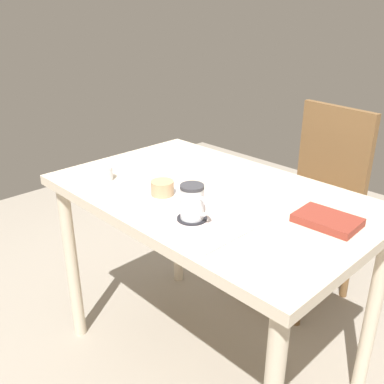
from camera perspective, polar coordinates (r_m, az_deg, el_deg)
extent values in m
cube|color=#9E9384|center=(1.92, 2.12, -21.49)|extent=(4.40, 4.40, 0.02)
cylinder|color=beige|center=(1.88, -15.71, -9.25)|extent=(0.05, 0.05, 0.72)
cylinder|color=beige|center=(2.17, -1.91, -3.59)|extent=(0.05, 0.05, 0.72)
cylinder|color=beige|center=(1.68, 22.93, -14.65)|extent=(0.05, 0.05, 0.72)
cube|color=beige|center=(1.49, 2.54, -0.57)|extent=(1.12, 0.71, 0.04)
cylinder|color=brown|center=(2.01, 14.24, -12.23)|extent=(0.04, 0.04, 0.40)
cylinder|color=brown|center=(2.20, 7.18, -8.13)|extent=(0.04, 0.04, 0.40)
cylinder|color=brown|center=(2.25, 20.14, -8.71)|extent=(0.04, 0.04, 0.40)
cylinder|color=brown|center=(2.43, 13.32, -5.38)|extent=(0.04, 0.04, 0.40)
cube|color=brown|center=(2.11, 14.29, -3.39)|extent=(0.47, 0.47, 0.04)
cube|color=brown|center=(2.16, 18.33, 4.35)|extent=(0.39, 0.08, 0.49)
cube|color=silver|center=(1.35, -1.22, -2.35)|extent=(0.48, 0.28, 0.00)
cylinder|color=white|center=(1.42, -3.93, -0.57)|extent=(0.15, 0.15, 0.01)
cylinder|color=tan|center=(1.41, -3.97, 0.53)|extent=(0.08, 0.08, 0.05)
cylinder|color=#232328|center=(1.28, 0.00, -3.54)|extent=(0.09, 0.09, 0.00)
cylinder|color=white|center=(1.26, 0.00, -1.50)|extent=(0.07, 0.07, 0.10)
cylinder|color=#3D3D42|center=(1.24, 0.00, 0.72)|extent=(0.07, 0.07, 0.01)
torus|color=white|center=(1.23, 1.20, -1.94)|extent=(0.06, 0.01, 0.06)
cylinder|color=silver|center=(1.30, -6.26, -3.25)|extent=(0.13, 0.03, 0.01)
cylinder|color=white|center=(1.61, -11.77, 2.41)|extent=(0.07, 0.07, 0.05)
cube|color=maroon|center=(1.32, 17.59, -3.59)|extent=(0.19, 0.13, 0.02)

